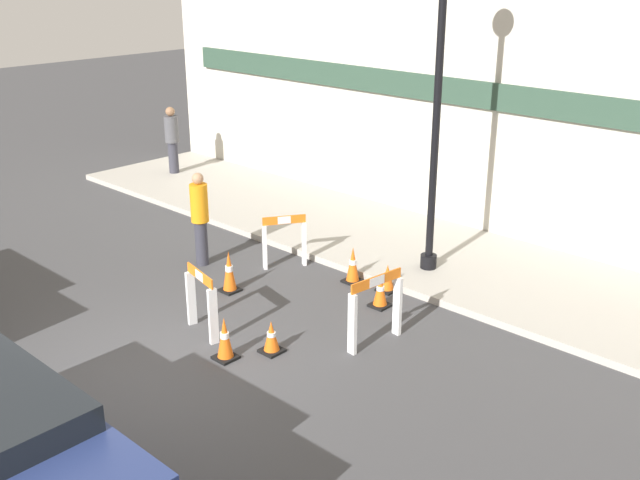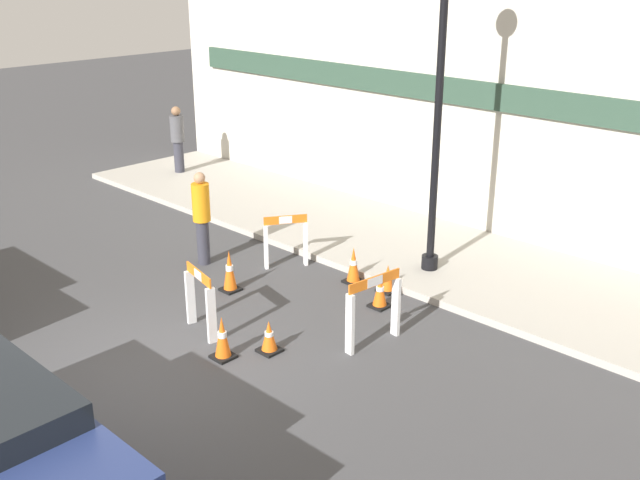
{
  "view_description": "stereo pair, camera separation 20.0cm",
  "coord_description": "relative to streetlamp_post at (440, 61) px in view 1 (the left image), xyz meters",
  "views": [
    {
      "loc": [
        7.67,
        -4.72,
        5.26
      ],
      "look_at": [
        0.02,
        3.47,
        1.0
      ],
      "focal_mm": 42.0,
      "sensor_mm": 36.0,
      "label": 1
    },
    {
      "loc": [
        7.81,
        -4.58,
        5.26
      ],
      "look_at": [
        0.02,
        3.47,
        1.0
      ],
      "focal_mm": 42.0,
      "sensor_mm": 36.0,
      "label": 2
    }
  ],
  "objects": [
    {
      "name": "traffic_cone_2",
      "position": [
        -0.32,
        -4.38,
        -3.39
      ],
      "size": [
        0.3,
        0.3,
        0.64
      ],
      "color": "black",
      "rests_on": "ground_plane"
    },
    {
      "name": "traffic_cone_0",
      "position": [
        0.21,
        -1.61,
        -3.43
      ],
      "size": [
        0.3,
        0.3,
        0.55
      ],
      "color": "black",
      "rests_on": "ground_plane"
    },
    {
      "name": "barricade_1",
      "position": [
        -1.14,
        -4.12,
        -3.15
      ],
      "size": [
        0.81,
        0.31,
        1.01
      ],
      "rotation": [
        0.0,
        0.0,
        6.06
      ],
      "color": "white",
      "rests_on": "ground_plane"
    },
    {
      "name": "traffic_cone_4",
      "position": [
        -0.08,
        -1.06,
        -3.47
      ],
      "size": [
        0.3,
        0.3,
        0.47
      ],
      "color": "black",
      "rests_on": "ground_plane"
    },
    {
      "name": "barricade_0",
      "position": [
        -2.08,
        -1.49,
        -3.17
      ],
      "size": [
        0.53,
        0.73,
        0.97
      ],
      "rotation": [
        0.0,
        0.0,
        4.15
      ],
      "color": "white",
      "rests_on": "ground_plane"
    },
    {
      "name": "barricade_2",
      "position": [
        0.92,
        -2.61,
        -3.11
      ],
      "size": [
        0.24,
        0.96,
        1.07
      ],
      "rotation": [
        0.0,
        0.0,
        7.74
      ],
      "color": "white",
      "rests_on": "ground_plane"
    },
    {
      "name": "streetlamp_post",
      "position": [
        0.0,
        0.0,
        0.0
      ],
      "size": [
        0.44,
        0.44,
        5.59
      ],
      "color": "black",
      "rests_on": "sidewalk_slab"
    },
    {
      "name": "storefront_facade",
      "position": [
        -0.77,
        2.4,
        -0.94
      ],
      "size": [
        18.0,
        0.22,
        5.5
      ],
      "color": "beige",
      "rests_on": "ground_plane"
    },
    {
      "name": "traffic_cone_5",
      "position": [
        -2.0,
        -2.87,
        -3.35
      ],
      "size": [
        0.3,
        0.3,
        0.72
      ],
      "color": "black",
      "rests_on": "ground_plane"
    },
    {
      "name": "traffic_cone_3",
      "position": [
        -0.74,
        -1.18,
        -3.38
      ],
      "size": [
        0.3,
        0.3,
        0.65
      ],
      "color": "black",
      "rests_on": "ground_plane"
    },
    {
      "name": "person_worker",
      "position": [
        -3.27,
        -2.44,
        -2.76
      ],
      "size": [
        0.33,
        0.33,
        1.72
      ],
      "rotation": [
        0.0,
        0.0,
        -0.02
      ],
      "color": "#33333D",
      "rests_on": "ground_plane"
    },
    {
      "name": "sidewalk_slab",
      "position": [
        -0.77,
        0.68,
        -3.63
      ],
      "size": [
        18.0,
        3.28,
        0.12
      ],
      "color": "#ADA89E",
      "rests_on": "ground_plane"
    },
    {
      "name": "ground_plane",
      "position": [
        -0.77,
        -5.46,
        -3.69
      ],
      "size": [
        60.0,
        60.0,
        0.0
      ],
      "primitive_type": "plane",
      "color": "#424244"
    },
    {
      "name": "person_pedestrian",
      "position": [
        -8.32,
        0.7,
        -2.67
      ],
      "size": [
        0.48,
        0.48,
        1.67
      ],
      "rotation": [
        0.0,
        0.0,
        2.55
      ],
      "color": "#33333D",
      "rests_on": "sidewalk_slab"
    },
    {
      "name": "traffic_cone_1",
      "position": [
        0.01,
        -3.81,
        -3.46
      ],
      "size": [
        0.3,
        0.3,
        0.48
      ],
      "color": "black",
      "rests_on": "ground_plane"
    }
  ]
}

